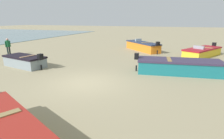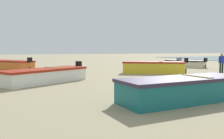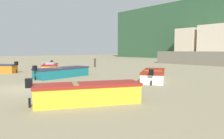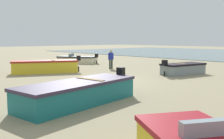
{
  "view_description": "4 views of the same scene",
  "coord_description": "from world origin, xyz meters",
  "px_view_note": "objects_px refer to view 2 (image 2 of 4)",
  "views": [
    {
      "loc": [
        8.64,
        4.66,
        3.4
      ],
      "look_at": [
        -0.32,
        1.42,
        0.82
      ],
      "focal_mm": 30.07,
      "sensor_mm": 36.0,
      "label": 1
    },
    {
      "loc": [
        -11.36,
        10.11,
        1.95
      ],
      "look_at": [
        4.38,
        4.88,
        0.53
      ],
      "focal_mm": 38.69,
      "sensor_mm": 36.0,
      "label": 2
    },
    {
      "loc": [
        13.82,
        -4.63,
        2.47
      ],
      "look_at": [
        -2.62,
        9.83,
        0.47
      ],
      "focal_mm": 34.04,
      "sensor_mm": 36.0,
      "label": 3
    },
    {
      "loc": [
        -11.9,
        10.61,
        2.51
      ],
      "look_at": [
        -0.41,
        -0.15,
        0.69
      ],
      "focal_mm": 41.77,
      "sensor_mm": 36.0,
      "label": 4
    }
  ],
  "objects_px": {
    "boat_teal_0": "(184,89)",
    "boat_yellow_4": "(153,67)",
    "boat_cream_1": "(185,63)",
    "beach_walker_foreground": "(222,61)",
    "boat_orange_5": "(10,65)",
    "boat_white_6": "(45,75)"
  },
  "relations": [
    {
      "from": "boat_teal_0",
      "to": "boat_yellow_4",
      "type": "height_order",
      "value": "boat_yellow_4"
    },
    {
      "from": "boat_cream_1",
      "to": "boat_orange_5",
      "type": "bearing_deg",
      "value": 144.87
    },
    {
      "from": "boat_teal_0",
      "to": "boat_white_6",
      "type": "distance_m",
      "value": 8.26
    },
    {
      "from": "beach_walker_foreground",
      "to": "boat_white_6",
      "type": "bearing_deg",
      "value": 14.99
    },
    {
      "from": "boat_yellow_4",
      "to": "beach_walker_foreground",
      "type": "xyz_separation_m",
      "value": [
        -1.43,
        -5.44,
        0.47
      ]
    },
    {
      "from": "boat_cream_1",
      "to": "boat_white_6",
      "type": "distance_m",
      "value": 16.94
    },
    {
      "from": "boat_white_6",
      "to": "boat_teal_0",
      "type": "bearing_deg",
      "value": -179.71
    },
    {
      "from": "boat_cream_1",
      "to": "beach_walker_foreground",
      "type": "xyz_separation_m",
      "value": [
        -6.46,
        1.12,
        0.57
      ]
    },
    {
      "from": "boat_cream_1",
      "to": "beach_walker_foreground",
      "type": "relative_size",
      "value": 2.71
    },
    {
      "from": "boat_orange_5",
      "to": "beach_walker_foreground",
      "type": "relative_size",
      "value": 3.05
    },
    {
      "from": "boat_yellow_4",
      "to": "boat_orange_5",
      "type": "height_order",
      "value": "boat_yellow_4"
    },
    {
      "from": "beach_walker_foreground",
      "to": "boat_orange_5",
      "type": "bearing_deg",
      "value": -16.15
    },
    {
      "from": "boat_white_6",
      "to": "beach_walker_foreground",
      "type": "bearing_deg",
      "value": -118.77
    },
    {
      "from": "boat_teal_0",
      "to": "boat_yellow_4",
      "type": "xyz_separation_m",
      "value": [
        9.56,
        -3.8,
        0.03
      ]
    },
    {
      "from": "boat_teal_0",
      "to": "beach_walker_foreground",
      "type": "distance_m",
      "value": 12.32
    },
    {
      "from": "boat_teal_0",
      "to": "boat_cream_1",
      "type": "relative_size",
      "value": 1.25
    },
    {
      "from": "boat_orange_5",
      "to": "boat_cream_1",
      "type": "bearing_deg",
      "value": -44.83
    },
    {
      "from": "boat_orange_5",
      "to": "boat_white_6",
      "type": "distance_m",
      "value": 9.65
    },
    {
      "from": "boat_yellow_4",
      "to": "boat_white_6",
      "type": "relative_size",
      "value": 0.95
    },
    {
      "from": "boat_orange_5",
      "to": "boat_white_6",
      "type": "bearing_deg",
      "value": -114.18
    },
    {
      "from": "boat_teal_0",
      "to": "boat_yellow_4",
      "type": "distance_m",
      "value": 10.29
    },
    {
      "from": "boat_orange_5",
      "to": "boat_white_6",
      "type": "xyz_separation_m",
      "value": [
        -9.29,
        -2.63,
        -0.05
      ]
    }
  ]
}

